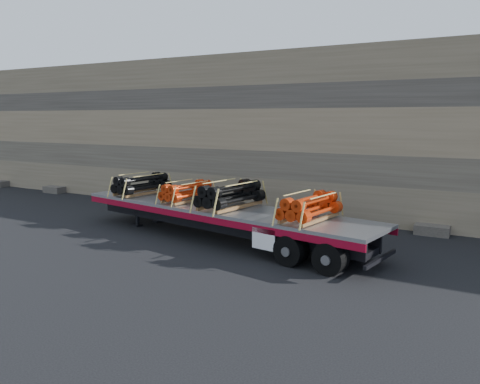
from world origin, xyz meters
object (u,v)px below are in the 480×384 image
object	(u,v)px
trailer	(219,223)
bundle_midfront	(187,192)
bundle_midrear	(230,196)
bundle_rear	(310,208)
bundle_front	(142,185)

from	to	relation	value
trailer	bundle_midfront	world-z (taller)	bundle_midfront
bundle_midfront	bundle_midrear	world-z (taller)	bundle_midrear
trailer	bundle_midrear	distance (m)	1.15
trailer	bundle_rear	distance (m)	3.74
bundle_front	bundle_midrear	bearing A→B (deg)	0.00
bundle_front	trailer	bearing A→B (deg)	0.00
trailer	bundle_rear	size ratio (longest dim) A/B	5.45
bundle_rear	bundle_front	bearing A→B (deg)	180.00
bundle_front	bundle_midrear	size ratio (longest dim) A/B	0.91
bundle_midfront	bundle_rear	distance (m)	5.15
trailer	bundle_front	bearing A→B (deg)	180.00
trailer	bundle_rear	bearing A→B (deg)	-0.00
bundle_front	bundle_midfront	size ratio (longest dim) A/B	1.11
bundle_front	bundle_rear	size ratio (longest dim) A/B	1.01
trailer	bundle_midrear	world-z (taller)	bundle_midrear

